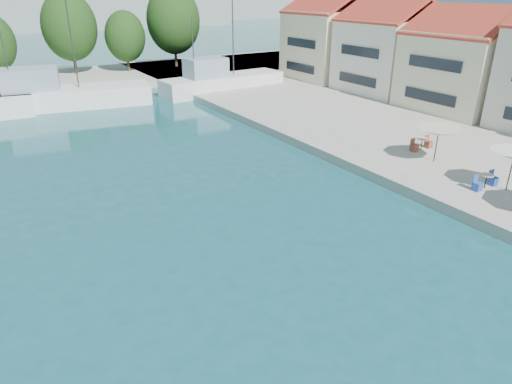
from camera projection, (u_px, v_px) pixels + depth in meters
quay_right at (474, 122)px, 37.80m from camera, size 32.00×92.00×0.60m
quay_far at (21, 85)px, 51.98m from camera, size 90.00×16.00×0.60m
hill_east at (126, 2)px, 160.34m from camera, size 140.00×40.00×12.00m
building_04 at (468, 57)px, 39.16m from camera, size 9.00×8.80×9.20m
building_05 at (389, 44)px, 46.03m from camera, size 8.40×8.80×9.70m
building_06 at (331, 34)px, 52.90m from camera, size 9.00×8.80×10.20m
trawler_03 at (57, 96)px, 43.03m from camera, size 16.72×7.15×10.20m
trawler_04 at (220, 83)px, 49.32m from camera, size 13.91×4.27×10.20m
tree_06 at (69, 27)px, 55.23m from camera, size 6.49×6.49×9.61m
tree_07 at (125, 36)px, 57.34m from camera, size 4.98×4.98×7.37m
tree_08 at (173, 20)px, 60.16m from camera, size 6.99×6.99×10.35m
umbrella_cream at (439, 132)px, 27.51m from camera, size 2.84×2.84×2.14m
cafe_table_02 at (485, 183)px, 24.42m from camera, size 1.82×0.70×0.76m
cafe_table_03 at (421, 145)px, 30.25m from camera, size 1.82×0.70×0.76m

